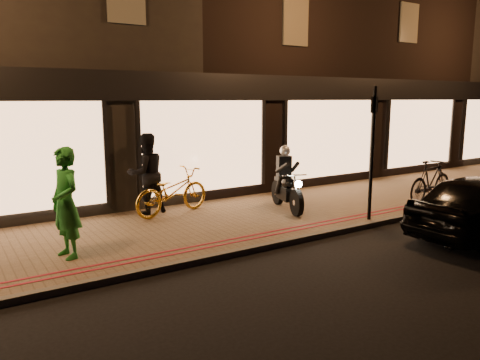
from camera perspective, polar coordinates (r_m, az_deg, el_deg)
name	(u,v)px	position (r m, az deg, el deg)	size (l,w,h in m)	color
ground	(301,243)	(9.52, 7.49, -7.64)	(90.00, 90.00, 0.00)	black
sidewalk	(246,219)	(11.03, 0.73, -4.76)	(50.00, 4.00, 0.12)	#746148
kerb_stone	(300,240)	(9.53, 7.30, -7.22)	(50.00, 0.14, 0.12)	#59544C
red_kerb_lines	(284,231)	(9.89, 5.43, -6.18)	(50.00, 0.26, 0.01)	maroon
building_row	(133,57)	(16.99, -12.88, 14.39)	(48.00, 10.11, 8.50)	black
motorcycle	(286,185)	(11.64, 5.66, -0.62)	(0.82, 1.89, 1.59)	black
sign_post	(372,146)	(10.88, 15.83, 3.96)	(0.34, 0.15, 3.00)	black
bicycle_gold	(172,191)	(11.26, -8.28, -1.39)	(0.73, 2.08, 1.09)	#C28622
bicycle_dark	(431,181)	(13.37, 22.25, -0.15)	(0.54, 1.89, 1.14)	black
person_green	(66,203)	(8.57, -20.49, -2.64)	(0.70, 0.46, 1.93)	#217C29
person_dark	(146,174)	(11.37, -11.35, 0.76)	(0.94, 0.73, 1.93)	black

